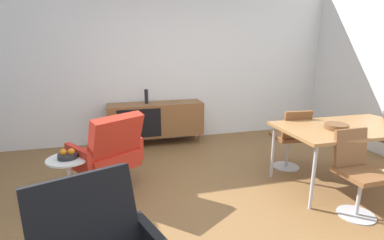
{
  "coord_description": "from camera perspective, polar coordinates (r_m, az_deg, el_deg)",
  "views": [
    {
      "loc": [
        -0.82,
        -2.45,
        1.65
      ],
      "look_at": [
        0.07,
        0.84,
        0.77
      ],
      "focal_mm": 26.67,
      "sensor_mm": 36.0,
      "label": 1
    }
  ],
  "objects": [
    {
      "name": "ground_plane",
      "position": [
        3.07,
        2.99,
        -18.12
      ],
      "size": [
        8.32,
        8.32,
        0.0
      ],
      "primitive_type": "plane",
      "color": "brown"
    },
    {
      "name": "vase_cobalt",
      "position": [
        4.84,
        -9.12,
        4.65
      ],
      "size": [
        0.06,
        0.06,
        0.24
      ],
      "color": "black",
      "rests_on": "sideboard"
    },
    {
      "name": "dining_chair_back_left",
      "position": [
        4.09,
        19.18,
        -3.14
      ],
      "size": [
        0.43,
        0.45,
        0.86
      ],
      "color": "brown",
      "rests_on": "ground_plane"
    },
    {
      "name": "fruit_bowl",
      "position": [
        3.26,
        -23.61,
        -6.42
      ],
      "size": [
        0.2,
        0.2,
        0.11
      ],
      "color": "#262628",
      "rests_on": "side_table_round"
    },
    {
      "name": "side_table_round",
      "position": [
        3.35,
        -23.2,
        -10.18
      ],
      "size": [
        0.44,
        0.44,
        0.52
      ],
      "color": "white",
      "rests_on": "ground_plane"
    },
    {
      "name": "wall_back",
      "position": [
        5.12,
        -6.07,
        11.58
      ],
      "size": [
        6.8,
        0.12,
        2.8
      ],
      "primitive_type": "cube",
      "color": "white",
      "rests_on": "ground_plane"
    },
    {
      "name": "dining_chair_front_left",
      "position": [
        3.3,
        30.2,
        -8.61
      ],
      "size": [
        0.41,
        0.43,
        0.86
      ],
      "color": "brown",
      "rests_on": "ground_plane"
    },
    {
      "name": "lounge_chair_red",
      "position": [
        3.44,
        -16.29,
        -6.27
      ],
      "size": [
        0.89,
        0.88,
        0.95
      ],
      "color": "red",
      "rests_on": "ground_plane"
    },
    {
      "name": "wooden_bowl_on_table",
      "position": [
        3.63,
        26.91,
        -1.16
      ],
      "size": [
        0.26,
        0.26,
        0.06
      ],
      "primitive_type": "cylinder",
      "color": "brown",
      "rests_on": "dining_table"
    },
    {
      "name": "sideboard",
      "position": [
        4.94,
        -7.23,
        0.16
      ],
      "size": [
        1.6,
        0.45,
        0.72
      ],
      "color": "brown",
      "rests_on": "ground_plane"
    },
    {
      "name": "dining_table",
      "position": [
        3.84,
        28.51,
        -1.71
      ],
      "size": [
        1.6,
        0.9,
        0.74
      ],
      "color": "olive",
      "rests_on": "ground_plane"
    }
  ]
}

